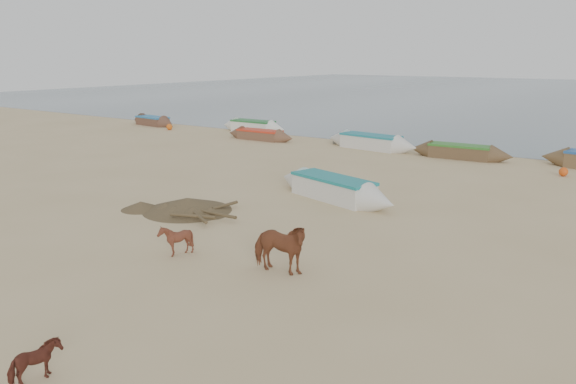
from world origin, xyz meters
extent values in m
plane|color=tan|center=(0.00, 0.00, 0.00)|extent=(140.00, 140.00, 0.00)
imported|color=brown|center=(2.84, -0.45, 0.74)|extent=(1.83, 1.02, 1.47)
imported|color=#56291B|center=(-0.49, -1.09, 0.49)|extent=(1.15, 1.11, 0.98)
imported|color=#5C291D|center=(2.37, -7.28, 0.39)|extent=(0.85, 0.93, 0.79)
cone|color=brown|center=(-3.77, 2.64, 0.25)|extent=(4.40, 4.40, 0.51)
cube|color=#2B5C29|center=(-14.19, 19.18, 0.30)|extent=(1.40, 1.20, 0.60)
sphere|color=#CE4A13|center=(6.85, 17.89, 0.22)|extent=(0.44, 0.44, 0.44)
cube|color=slate|center=(-7.24, 20.92, 0.28)|extent=(1.20, 1.10, 0.56)
sphere|color=#D05913|center=(-22.17, 18.97, 0.24)|extent=(0.48, 0.48, 0.48)
camera|label=1|loc=(11.36, -12.11, 5.82)|focal=35.00mm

